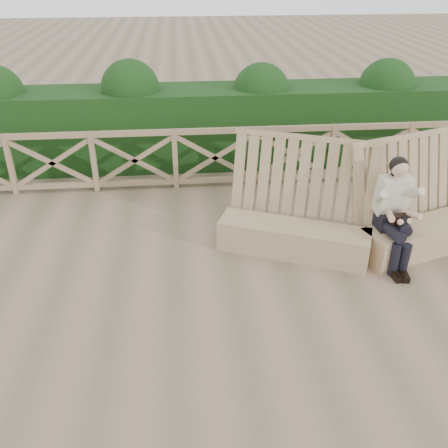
{
  "coord_description": "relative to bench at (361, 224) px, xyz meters",
  "views": [
    {
      "loc": [
        -0.61,
        -4.89,
        3.84
      ],
      "look_at": [
        -0.12,
        0.4,
        0.9
      ],
      "focal_mm": 40.0,
      "sensor_mm": 36.0,
      "label": 1
    }
  ],
  "objects": [
    {
      "name": "ground",
      "position": [
        -1.92,
        -1.13,
        -0.4
      ],
      "size": [
        60.0,
        60.0,
        0.0
      ],
      "primitive_type": "plane",
      "color": "brown",
      "rests_on": "ground"
    },
    {
      "name": "bench",
      "position": [
        0.0,
        0.0,
        0.0
      ],
      "size": [
        4.11,
        1.51,
        1.58
      ],
      "rotation": [
        0.0,
        0.0,
        -0.1
      ],
      "color": "#856A4C",
      "rests_on": "ground"
    },
    {
      "name": "woman",
      "position": [
        0.31,
        -0.31,
        0.39
      ],
      "size": [
        0.45,
        0.93,
        1.48
      ],
      "rotation": [
        0.0,
        0.0,
        0.08
      ],
      "color": "black",
      "rests_on": "ground"
    },
    {
      "name": "guardrail",
      "position": [
        -1.92,
        2.37,
        0.16
      ],
      "size": [
        10.1,
        0.09,
        1.1
      ],
      "color": "#80694A",
      "rests_on": "ground"
    },
    {
      "name": "hedge",
      "position": [
        -1.92,
        3.57,
        0.35
      ],
      "size": [
        12.0,
        1.2,
        1.5
      ],
      "primitive_type": "cube",
      "color": "black",
      "rests_on": "ground"
    }
  ]
}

